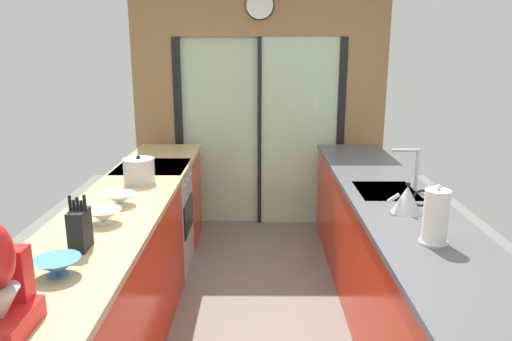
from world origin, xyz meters
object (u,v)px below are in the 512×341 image
object	(u,v)px
stock_pot	(139,171)
paper_towel_roll	(436,217)
mixing_bowl_mid	(104,216)
stand_mixer	(2,291)
mixing_bowl_near	(57,266)
mixing_bowl_far	(120,199)
knife_block	(80,229)
kettle	(407,199)
oven_range	(155,218)

from	to	relation	value
stock_pot	paper_towel_roll	bearing A→B (deg)	-32.29
stock_pot	mixing_bowl_mid	bearing A→B (deg)	-90.00
stand_mixer	mixing_bowl_near	bearing A→B (deg)	90.00
mixing_bowl_near	mixing_bowl_mid	size ratio (longest dim) A/B	1.02
mixing_bowl_mid	stand_mixer	world-z (taller)	stand_mixer
mixing_bowl_far	mixing_bowl_near	bearing A→B (deg)	-90.00
mixing_bowl_mid	paper_towel_roll	distance (m)	1.80
mixing_bowl_far	knife_block	world-z (taller)	knife_block
knife_block	kettle	distance (m)	1.87
oven_range	kettle	size ratio (longest dim) A/B	3.53
paper_towel_roll	knife_block	bearing A→B (deg)	-177.39
mixing_bowl_mid	paper_towel_roll	bearing A→B (deg)	-9.00
mixing_bowl_mid	stand_mixer	size ratio (longest dim) A/B	0.48
stand_mixer	kettle	world-z (taller)	stand_mixer
mixing_bowl_far	stock_pot	bearing A→B (deg)	90.00
stock_pot	stand_mixer	bearing A→B (deg)	-90.00
mixing_bowl_far	kettle	size ratio (longest dim) A/B	0.76
paper_towel_roll	stock_pot	bearing A→B (deg)	147.71
mixing_bowl_near	kettle	size ratio (longest dim) A/B	0.79
mixing_bowl_near	stand_mixer	distance (m)	0.45
mixing_bowl_mid	paper_towel_roll	size ratio (longest dim) A/B	0.65
mixing_bowl_near	stock_pot	bearing A→B (deg)	90.00
stand_mixer	paper_towel_roll	world-z (taller)	stand_mixer
knife_block	stock_pot	world-z (taller)	knife_block
mixing_bowl_far	stand_mixer	size ratio (longest dim) A/B	0.47
mixing_bowl_near	mixing_bowl_far	distance (m)	0.98
mixing_bowl_mid	mixing_bowl_far	world-z (taller)	mixing_bowl_mid
mixing_bowl_near	stand_mixer	size ratio (longest dim) A/B	0.49
kettle	oven_range	bearing A→B (deg)	147.14
mixing_bowl_far	stock_pot	xyz separation A→B (m)	(0.00, 0.52, 0.05)
stock_pot	paper_towel_roll	distance (m)	2.11
stand_mixer	kettle	size ratio (longest dim) A/B	1.61
knife_block	stock_pot	distance (m)	1.21
mixing_bowl_near	stand_mixer	bearing A→B (deg)	-90.00
knife_block	oven_range	bearing A→B (deg)	90.62
paper_towel_roll	mixing_bowl_far	bearing A→B (deg)	161.13
oven_range	mixing_bowl_mid	xyz separation A→B (m)	(0.02, -1.35, 0.51)
knife_block	stand_mixer	xyz separation A→B (m)	(-0.00, -0.73, 0.05)
mixing_bowl_near	mixing_bowl_far	world-z (taller)	mixing_bowl_near
mixing_bowl_far	knife_block	size ratio (longest dim) A/B	0.70
paper_towel_roll	kettle	bearing A→B (deg)	89.78
knife_block	stock_pot	xyz separation A→B (m)	(-0.00, 1.21, -0.01)
mixing_bowl_mid	knife_block	world-z (taller)	knife_block
mixing_bowl_near	paper_towel_roll	world-z (taller)	paper_towel_roll
knife_block	paper_towel_roll	world-z (taller)	paper_towel_roll
oven_range	knife_block	bearing A→B (deg)	-89.38
mixing_bowl_far	oven_range	bearing A→B (deg)	91.03
mixing_bowl_near	oven_range	bearing A→B (deg)	90.53
kettle	paper_towel_roll	world-z (taller)	paper_towel_roll
kettle	paper_towel_roll	distance (m)	0.48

